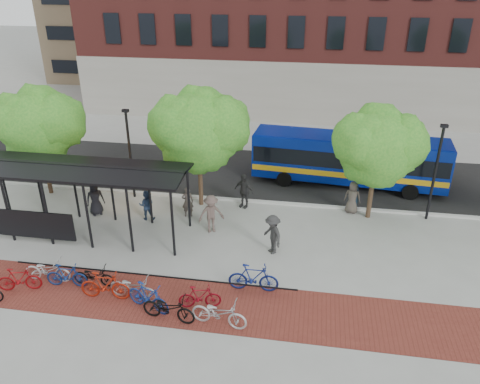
% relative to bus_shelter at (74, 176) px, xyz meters
% --- Properties ---
extents(ground, '(160.00, 160.00, 0.00)m').
position_rel_bus_shelter_xyz_m(ground, '(8.13, 0.48, -3.00)').
color(ground, '#9E9E99').
rests_on(ground, ground).
extents(asphalt_street, '(160.00, 8.00, 0.01)m').
position_rel_bus_shelter_xyz_m(asphalt_street, '(8.13, 8.48, -2.99)').
color(asphalt_street, black).
rests_on(asphalt_street, ground).
extents(curb, '(160.00, 0.25, 0.12)m').
position_rel_bus_shelter_xyz_m(curb, '(8.13, 4.48, -2.94)').
color(curb, '#B7B7B2').
rests_on(curb, ground).
extents(brick_strip, '(24.00, 3.00, 0.01)m').
position_rel_bus_shelter_xyz_m(brick_strip, '(6.13, -4.52, -3.00)').
color(brick_strip, maroon).
rests_on(brick_strip, ground).
extents(bike_rack_rail, '(12.00, 0.05, 0.95)m').
position_rel_bus_shelter_xyz_m(bike_rack_rail, '(4.83, -3.62, -3.00)').
color(bike_rack_rail, black).
rests_on(bike_rack_rail, ground).
extents(bus_shelter, '(10.60, 3.07, 3.60)m').
position_rel_bus_shelter_xyz_m(bus_shelter, '(0.00, 0.00, 0.00)').
color(bus_shelter, black).
rests_on(bus_shelter, ground).
extents(tree_a, '(4.90, 4.00, 6.18)m').
position_rel_bus_shelter_xyz_m(tree_a, '(-3.77, 3.83, 1.24)').
color(tree_a, '#382619').
rests_on(tree_a, ground).
extents(tree_b, '(5.15, 4.20, 6.47)m').
position_rel_bus_shelter_xyz_m(tree_b, '(5.23, 3.83, 1.46)').
color(tree_b, '#382619').
rests_on(tree_b, ground).
extents(tree_c, '(4.66, 3.80, 5.92)m').
position_rel_bus_shelter_xyz_m(tree_c, '(14.22, 3.83, 1.06)').
color(tree_c, '#382619').
rests_on(tree_c, ground).
extents(lamp_post_left, '(0.35, 0.20, 5.12)m').
position_rel_bus_shelter_xyz_m(lamp_post_left, '(1.13, 4.08, -0.25)').
color(lamp_post_left, black).
rests_on(lamp_post_left, ground).
extents(lamp_post_right, '(0.35, 0.20, 5.12)m').
position_rel_bus_shelter_xyz_m(lamp_post_right, '(17.13, 4.08, -0.25)').
color(lamp_post_right, black).
rests_on(lamp_post_right, ground).
extents(bus, '(11.36, 3.41, 3.02)m').
position_rel_bus_shelter_xyz_m(bus, '(13.14, 7.80, -1.26)').
color(bus, navy).
rests_on(bus, ground).
extents(bike_1, '(1.82, 0.93, 1.05)m').
position_rel_bus_shelter_xyz_m(bike_1, '(-0.32, -4.85, -2.47)').
color(bike_1, maroon).
rests_on(bike_1, ground).
extents(bike_2, '(2.00, 0.75, 1.04)m').
position_rel_bus_shelter_xyz_m(bike_2, '(0.47, -4.06, -2.48)').
color(bike_2, '#BCBCBF').
rests_on(bike_2, ground).
extents(bike_3, '(1.77, 0.62, 1.05)m').
position_rel_bus_shelter_xyz_m(bike_3, '(1.45, -4.30, -2.48)').
color(bike_3, navy).
rests_on(bike_3, ground).
extents(bike_4, '(1.74, 0.63, 0.91)m').
position_rel_bus_shelter_xyz_m(bike_4, '(2.50, -4.04, -2.54)').
color(bike_4, black).
rests_on(bike_4, ground).
extents(bike_5, '(2.05, 0.65, 1.22)m').
position_rel_bus_shelter_xyz_m(bike_5, '(3.34, -4.78, -2.39)').
color(bike_5, '#99200D').
rests_on(bike_5, ground).
extents(bike_6, '(2.15, 1.01, 1.08)m').
position_rel_bus_shelter_xyz_m(bike_6, '(4.44, -4.63, -2.46)').
color(bike_6, '#99999B').
rests_on(bike_6, ground).
extents(bike_7, '(2.01, 1.19, 1.16)m').
position_rel_bus_shelter_xyz_m(bike_7, '(5.23, -5.13, -2.42)').
color(bike_7, navy).
rests_on(bike_7, ground).
extents(bike_8, '(2.17, 1.01, 1.10)m').
position_rel_bus_shelter_xyz_m(bike_8, '(6.17, -5.58, -2.45)').
color(bike_8, black).
rests_on(bike_8, ground).
extents(bike_9, '(1.71, 0.79, 0.99)m').
position_rel_bus_shelter_xyz_m(bike_9, '(7.14, -4.70, -2.50)').
color(bike_9, maroon).
rests_on(bike_9, ground).
extents(bike_10, '(2.21, 1.04, 1.12)m').
position_rel_bus_shelter_xyz_m(bike_10, '(8.08, -5.56, -2.44)').
color(bike_10, '#ADAEB0').
rests_on(bike_10, ground).
extents(bike_11, '(2.06, 0.64, 1.23)m').
position_rel_bus_shelter_xyz_m(bike_11, '(9.03, -3.33, -2.38)').
color(bike_11, navy).
rests_on(bike_11, ground).
extents(pedestrian_0, '(1.09, 1.02, 1.87)m').
position_rel_bus_shelter_xyz_m(pedestrian_0, '(-0.08, 1.78, -2.06)').
color(pedestrian_0, black).
rests_on(pedestrian_0, ground).
extents(pedestrian_1, '(0.69, 0.54, 1.67)m').
position_rel_bus_shelter_xyz_m(pedestrian_1, '(4.77, 2.34, -2.16)').
color(pedestrian_1, '#3E3631').
rests_on(pedestrian_1, ground).
extents(pedestrian_2, '(0.90, 0.77, 1.62)m').
position_rel_bus_shelter_xyz_m(pedestrian_2, '(2.76, 1.69, -2.19)').
color(pedestrian_2, '#1F2F4A').
rests_on(pedestrian_2, ground).
extents(pedestrian_3, '(1.46, 1.20, 1.97)m').
position_rel_bus_shelter_xyz_m(pedestrian_3, '(6.33, 1.00, -2.01)').
color(pedestrian_3, brown).
rests_on(pedestrian_3, ground).
extents(pedestrian_4, '(1.22, 0.85, 1.93)m').
position_rel_bus_shelter_xyz_m(pedestrian_4, '(7.50, 3.87, -2.03)').
color(pedestrian_4, '#292929').
rests_on(pedestrian_4, ground).
extents(pedestrian_6, '(0.96, 0.71, 1.79)m').
position_rel_bus_shelter_xyz_m(pedestrian_6, '(13.27, 4.14, -2.10)').
color(pedestrian_6, '#484039').
rests_on(pedestrian_6, ground).
extents(pedestrian_7, '(0.80, 0.73, 1.84)m').
position_rel_bus_shelter_xyz_m(pedestrian_7, '(13.35, 4.28, -2.08)').
color(pedestrian_7, '#1D3144').
rests_on(pedestrian_7, ground).
extents(pedestrian_9, '(1.31, 1.41, 1.91)m').
position_rel_bus_shelter_xyz_m(pedestrian_9, '(9.49, -0.41, -2.04)').
color(pedestrian_9, '#2B2B2B').
rests_on(pedestrian_9, ground).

